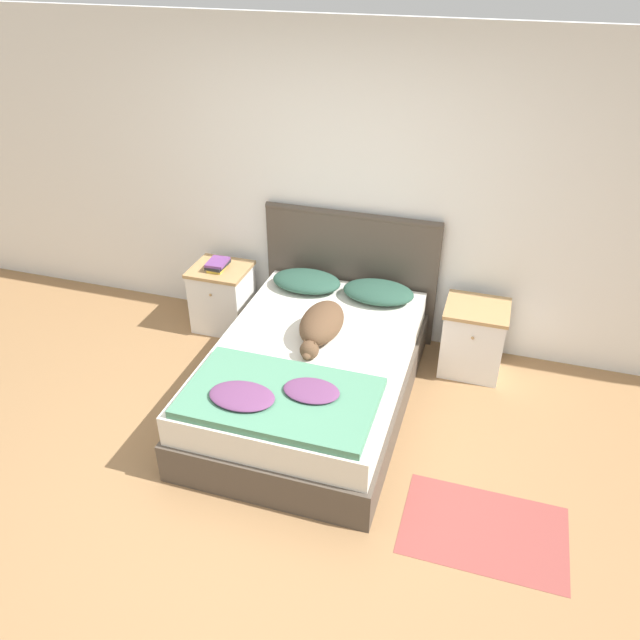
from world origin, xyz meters
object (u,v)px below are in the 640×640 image
nightstand_left (223,297)px  dog (321,324)px  pillow_left (307,281)px  bed (312,376)px  nightstand_right (473,338)px  book_stack (218,265)px  pillow_right (378,292)px

nightstand_left → dog: dog is taller
pillow_left → dog: size_ratio=0.78×
bed → nightstand_right: size_ratio=3.58×
nightstand_right → book_stack: 2.21m
bed → pillow_right: pillow_right is taller
nightstand_left → book_stack: 0.33m
book_stack → dog: bearing=-29.5°
nightstand_right → pillow_left: size_ratio=1.02×
bed → pillow_right: bearing=69.4°
dog → book_stack: size_ratio=3.28×
dog → book_stack: bearing=150.5°
pillow_right → book_stack: size_ratio=2.56×
nightstand_right → dog: bearing=-148.2°
bed → dog: size_ratio=2.84×
bed → nightstand_right: 1.36m
bed → nightstand_right: bearing=36.5°
nightstand_right → pillow_right: (-0.79, -0.00, 0.29)m
bed → nightstand_right: (1.09, 0.81, 0.04)m
nightstand_left → book_stack: (-0.01, -0.02, 0.33)m
bed → pillow_left: (-0.30, 0.81, 0.33)m
pillow_left → bed: bearing=-69.4°
bed → pillow_right: size_ratio=3.64×
nightstand_right → pillow_right: size_ratio=1.02×
nightstand_right → dog: 1.29m
nightstand_left → dog: size_ratio=0.79×
pillow_left → book_stack: 0.79m
nightstand_left → book_stack: size_ratio=2.60×
pillow_left → book_stack: bearing=-178.8°
pillow_left → pillow_right: size_ratio=1.00×
bed → book_stack: book_stack is taller
dog → nightstand_left: bearing=149.6°
nightstand_right → book_stack: book_stack is taller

